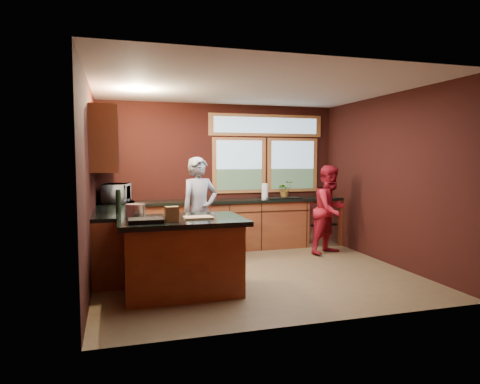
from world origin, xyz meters
name	(u,v)px	position (x,y,z in m)	size (l,w,h in m)	color
floor	(254,273)	(0.00, 0.00, 0.00)	(4.50, 4.50, 0.00)	brown
room_shell	(209,151)	(-0.60, 0.32, 1.80)	(4.52, 4.02, 2.71)	black
back_counter	(236,224)	(0.20, 1.70, 0.46)	(4.50, 0.64, 0.93)	maroon
left_counter	(116,238)	(-1.95, 0.85, 0.47)	(0.64, 2.30, 0.93)	maroon
island	(182,255)	(-1.15, -0.61, 0.48)	(1.55, 1.05, 0.95)	maroon
person_grey	(200,211)	(-0.65, 0.79, 0.85)	(0.62, 0.41, 1.71)	slate
person_red	(330,210)	(1.70, 0.86, 0.78)	(0.76, 0.59, 1.56)	maroon
microwave	(117,193)	(-1.92, 1.70, 1.09)	(0.58, 0.39, 0.32)	#999999
potted_plant	(285,189)	(1.20, 1.75, 1.09)	(0.29, 0.25, 0.32)	#999999
paper_towel	(265,191)	(0.77, 1.70, 1.07)	(0.12, 0.12, 0.28)	silver
cutting_board	(198,217)	(-0.95, -0.66, 0.95)	(0.35, 0.25, 0.02)	#A97E57
stock_pot	(135,211)	(-1.70, -0.46, 1.03)	(0.24, 0.24, 0.18)	silver
paper_bag	(172,214)	(-1.30, -0.86, 1.03)	(0.15, 0.12, 0.18)	brown
black_tray	(146,221)	(-1.60, -0.86, 0.97)	(0.40, 0.28, 0.05)	black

